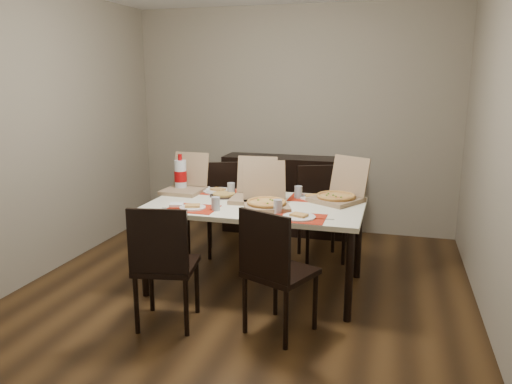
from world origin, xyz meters
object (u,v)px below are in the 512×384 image
sideboard (288,195)px  chair_near_left (164,261)px  chair_far_right (320,208)px  dining_table (256,211)px  pizza_box_center (266,200)px  chair_near_right (274,267)px  soda_bottle (181,175)px  dip_bowl (265,197)px  chair_far_left (227,204)px

sideboard → chair_near_left: chair_near_left is taller
chair_near_left → chair_far_right: (0.85, 1.78, 0.00)m
dining_table → pizza_box_center: 0.19m
dining_table → chair_far_right: size_ratio=1.94×
chair_near_right → soda_bottle: bearing=137.6°
dining_table → dip_bowl: bearing=83.3°
chair_near_right → dip_bowl: chair_near_right is taller
dining_table → dip_bowl: (0.02, 0.21, 0.08)m
dip_bowl → chair_near_left: bearing=-112.6°
dining_table → chair_near_right: (0.36, -0.79, -0.17)m
dip_bowl → soda_bottle: bearing=175.0°
chair_far_left → pizza_box_center: (0.66, -0.91, 0.30)m
sideboard → chair_near_right: bearing=-80.0°
sideboard → chair_near_right: chair_near_right is taller
dip_bowl → soda_bottle: soda_bottle is taller
sideboard → chair_near_right: (0.43, -2.42, 0.06)m
chair_far_left → chair_far_right: (0.97, 0.07, 0.00)m
dining_table → soda_bottle: bearing=161.1°
chair_near_right → chair_far_right: same height
chair_near_right → chair_far_right: (0.06, 1.68, 0.00)m
sideboard → pizza_box_center: 1.77m
dining_table → pizza_box_center: bearing=-41.0°
dining_table → chair_near_left: (-0.43, -0.90, -0.17)m
chair_near_right → chair_near_left: bearing=-172.3°
soda_bottle → chair_far_left: bearing=63.4°
chair_near_right → dip_bowl: size_ratio=7.76×
dining_table → chair_far_right: chair_far_right is taller
pizza_box_center → dip_bowl: 0.32m
chair_far_left → pizza_box_center: size_ratio=1.86×
dining_table → chair_near_left: bearing=-115.8°
dining_table → chair_near_right: size_ratio=1.94×
chair_near_right → pizza_box_center: pizza_box_center is taller
chair_near_left → soda_bottle: 1.30m
soda_bottle → pizza_box_center: bearing=-22.1°
chair_near_left → pizza_box_center: size_ratio=1.86×
pizza_box_center → dip_bowl: pizza_box_center is taller
sideboard → chair_far_right: (0.49, -0.74, 0.06)m
sideboard → dip_bowl: (0.09, -1.42, 0.31)m
chair_near_left → dining_table: bearing=64.2°
dip_bowl → soda_bottle: (-0.84, 0.07, 0.13)m
chair_far_right → soda_bottle: bearing=-153.9°
chair_near_left → chair_far_left: (-0.11, 1.71, 0.00)m
dining_table → dip_bowl: 0.22m
chair_near_left → chair_far_right: size_ratio=1.00×
dining_table → chair_far_right: 0.99m
dining_table → chair_near_right: 0.88m
sideboard → chair_far_right: chair_far_right is taller
soda_bottle → chair_far_right: bearing=26.1°
chair_far_right → pizza_box_center: size_ratio=1.86×
pizza_box_center → chair_near_right: bearing=-70.8°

